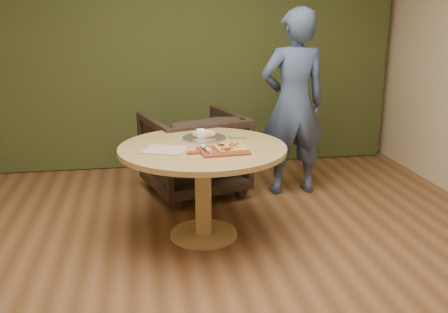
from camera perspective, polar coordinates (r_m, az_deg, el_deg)
name	(u,v)px	position (r m, az deg, el deg)	size (l,w,h in m)	color
room_shell	(230,74)	(2.86, 0.64, 9.37)	(5.04, 6.04, 2.84)	brown
curtain	(184,43)	(5.73, -4.64, 12.75)	(4.80, 0.14, 2.78)	#2F3A1A
pedestal_table	(203,164)	(3.87, -2.43, -0.81)	(1.29, 1.29, 0.75)	tan
pizza_paddle	(222,151)	(3.67, -0.24, 0.66)	(0.46, 0.31, 0.01)	brown
flatbread_pizza	(230,148)	(3.67, 0.74, 1.00)	(0.24, 0.24, 0.04)	#E7B45A
cutlery_roll	(206,149)	(3.65, -2.02, 0.92)	(0.07, 0.20, 0.03)	white
newspaper	(165,150)	(3.73, -6.74, 0.75)	(0.30, 0.25, 0.01)	white
serving_tray	(204,138)	(4.04, -2.28, 2.10)	(0.36, 0.36, 0.02)	silver
bread_roll	(203,134)	(4.03, -2.41, 2.60)	(0.19, 0.09, 0.09)	beige
green_packet	(237,137)	(4.08, 1.51, 2.29)	(0.12, 0.10, 0.02)	#5F6C30
armchair	(194,149)	(4.89, -3.50, 0.84)	(0.87, 0.81, 0.89)	black
person_standing	(293,104)	(4.85, 7.94, 6.01)	(0.65, 0.43, 1.79)	#3C527E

